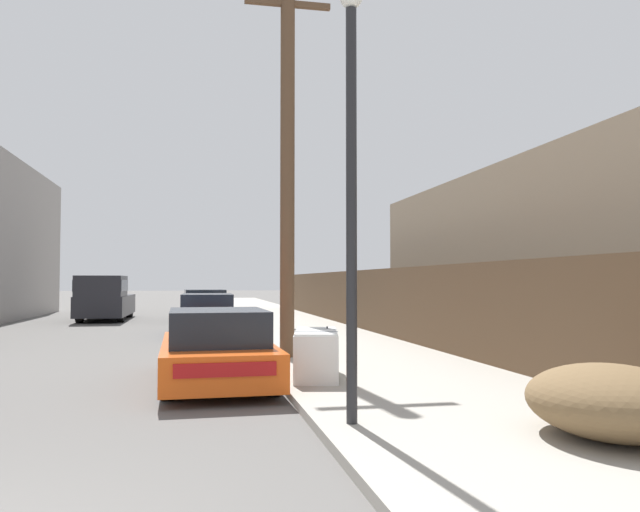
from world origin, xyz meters
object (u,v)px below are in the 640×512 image
Objects in this scene: street_lamp at (351,167)px; pickup_truck at (105,298)px; discarded_fridge at (316,354)px; utility_pole at (287,153)px; parked_sports_car_red at (217,350)px; car_parked_far at (204,306)px; car_parked_mid at (207,315)px; pedestrian at (286,301)px; brush_pile at (611,401)px.

pickup_truck is at bearing 104.47° from street_lamp.
utility_pole is at bearing 102.26° from discarded_fridge.
car_parked_far is (0.04, 16.17, 0.06)m from parked_sports_car_red.
street_lamp is at bearing -71.24° from parked_sports_car_red.
car_parked_mid is at bearing 101.69° from utility_pole.
car_parked_far is at bearing 106.39° from discarded_fridge.
discarded_fridge is 0.35× the size of street_lamp.
street_lamp is at bearing -82.90° from discarded_fridge.
utility_pole reaches higher than parked_sports_car_red.
utility_pole is 8.64m from pedestrian.
parked_sports_car_red is 2.29× the size of brush_pile.
discarded_fridge is 18.67m from pickup_truck.
car_parked_far reaches higher than brush_pile.
pickup_truck is at bearing 161.51° from car_parked_far.
car_parked_mid is 0.82× the size of pickup_truck.
brush_pile is (2.12, -4.35, -0.02)m from discarded_fridge.
pedestrian is (1.12, 7.90, -3.32)m from utility_pole.
pedestrian reaches higher than brush_pile.
street_lamp is (1.30, -13.17, 2.32)m from car_parked_mid.
street_lamp is at bearing -95.29° from pedestrian.
utility_pole is 1.68× the size of street_lamp.
discarded_fridge is 0.39× the size of parked_sports_car_red.
pickup_truck is (-4.09, 17.38, 0.38)m from parked_sports_car_red.
brush_pile is at bearing -52.87° from discarded_fridge.
car_parked_far is 14.33m from utility_pole.
pickup_truck is at bearing 118.85° from car_parked_mid.
brush_pile is at bearing -82.40° from car_parked_far.
parked_sports_car_red is 4.54m from street_lamp.
car_parked_mid is at bearing 88.47° from parked_sports_car_red.
discarded_fridge is 1.62m from parked_sports_car_red.
car_parked_mid is at bearing -92.31° from car_parked_far.
pedestrian is (2.59, 0.77, 0.39)m from car_parked_mid.
pedestrian is (2.59, -5.87, 0.37)m from car_parked_far.
utility_pole is 8.41m from brush_pile.
street_lamp is 2.57× the size of brush_pile.
car_parked_mid is 8.17m from utility_pole.
parked_sports_car_red is 10.64m from pedestrian.
car_parked_far is 21.25m from brush_pile.
parked_sports_car_red is 16.17m from car_parked_far.
discarded_fridge is at bearing -88.89° from utility_pole.
brush_pile is (7.77, -22.14, -0.46)m from pickup_truck.
pickup_truck reaches higher than brush_pile.
pickup_truck is 1.14× the size of street_lamp.
car_parked_mid reaches higher than parked_sports_car_red.
parked_sports_car_red is 0.90× the size of car_parked_far.
street_lamp is (1.33, -3.64, 2.36)m from parked_sports_car_red.
street_lamp is 14.13m from pedestrian.
car_parked_mid is 8.87m from pickup_truck.
pickup_truck reaches higher than car_parked_far.
parked_sports_car_red is 4.70m from utility_pole.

